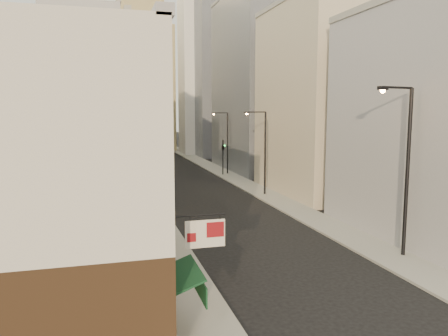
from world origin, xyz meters
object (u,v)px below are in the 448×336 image
streetlamp_far (226,139)px  traffic_light_right (223,149)px  streetlamp_near (405,162)px  streetlamp_mid (263,148)px  traffic_light_left (139,155)px  white_tower (200,65)px  clock_tower (141,74)px

streetlamp_far → traffic_light_right: bearing=-116.2°
streetlamp_near → streetlamp_mid: size_ratio=1.16×
streetlamp_mid → traffic_light_left: (-12.02, 11.51, -1.53)m
traffic_light_right → traffic_light_left: bearing=41.2°
streetlamp_near → white_tower: bearing=77.8°
white_tower → traffic_light_left: size_ratio=8.30×
streetlamp_near → streetlamp_far: 37.38m
white_tower → traffic_light_right: white_tower is taller
white_tower → streetlamp_near: bearing=-92.4°
white_tower → streetlamp_near: 70.39m
streetlamp_near → streetlamp_far: size_ratio=1.17×
white_tower → traffic_light_right: 36.10m
streetlamp_mid → streetlamp_far: 16.21m
white_tower → traffic_light_left: white_tower is taller
streetlamp_mid → clock_tower: bearing=109.0°
clock_tower → streetlamp_far: size_ratio=5.10×
clock_tower → streetlamp_mid: (7.09, -62.01, -12.54)m
streetlamp_near → traffic_light_left: bearing=101.9°
traffic_light_left → streetlamp_mid: bearing=134.0°
traffic_light_left → clock_tower: bearing=-97.8°
traffic_light_left → traffic_light_right: same height
streetlamp_near → traffic_light_right: bearing=82.0°
streetlamp_far → traffic_light_right: size_ratio=1.76×
white_tower → traffic_light_left: (-15.93, -36.51, -15.04)m
streetlamp_far → traffic_light_left: bearing=-147.0°
traffic_light_left → traffic_light_right: 12.49m
traffic_light_right → streetlamp_mid: bearing=113.8°
white_tower → traffic_light_right: size_ratio=8.30×
streetlamp_mid → traffic_light_left: bearing=148.7°
white_tower → traffic_light_left: 42.57m
streetlamp_mid → traffic_light_right: 15.42m
streetlamp_near → streetlamp_far: streetlamp_near is taller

